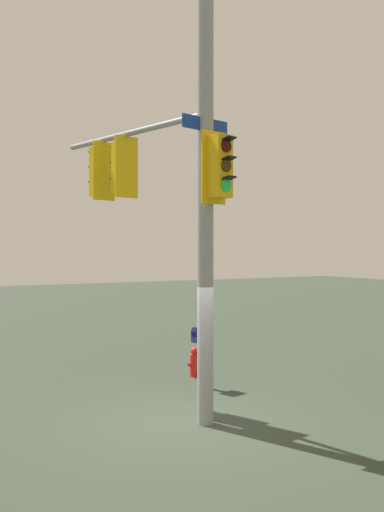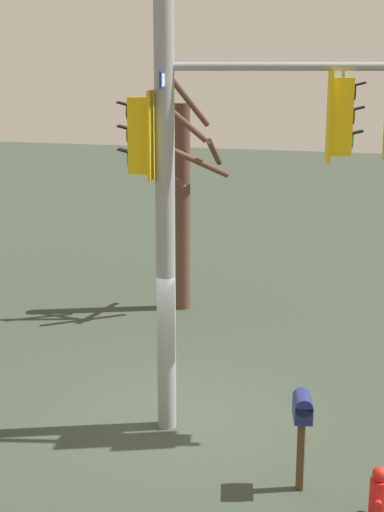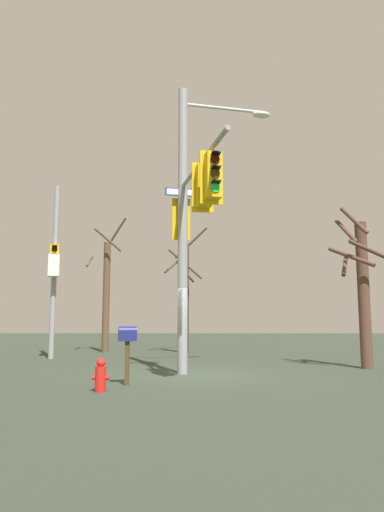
% 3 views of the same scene
% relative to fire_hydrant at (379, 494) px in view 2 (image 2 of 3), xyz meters
% --- Properties ---
extents(ground_plane, '(80.00, 80.00, 0.00)m').
position_rel_fire_hydrant_xyz_m(ground_plane, '(2.06, 3.28, -0.34)').
color(ground_plane, '#313B2F').
extents(main_signal_pole_assembly, '(3.42, 5.34, 8.79)m').
position_rel_fire_hydrant_xyz_m(main_signal_pole_assembly, '(1.97, 2.71, 4.46)').
color(main_signal_pole_assembly, gray).
rests_on(main_signal_pole_assembly, ground).
extents(fire_hydrant, '(0.38, 0.24, 0.73)m').
position_rel_fire_hydrant_xyz_m(fire_hydrant, '(0.00, 0.00, 0.00)').
color(fire_hydrant, red).
rests_on(fire_hydrant, ground).
extents(mailbox, '(0.48, 0.34, 1.41)m').
position_rel_fire_hydrant_xyz_m(mailbox, '(0.42, 1.06, 0.76)').
color(mailbox, '#4C3823').
rests_on(mailbox, ground).
extents(bare_tree_behind_pole, '(1.99, 1.93, 5.35)m').
position_rel_fire_hydrant_xyz_m(bare_tree_behind_pole, '(7.56, 4.92, 2.31)').
color(bare_tree_behind_pole, brown).
rests_on(bare_tree_behind_pole, ground).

